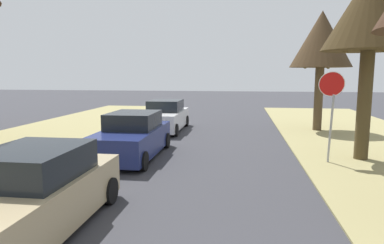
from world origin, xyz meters
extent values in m
cylinder|color=#9EA0A5|center=(4.51, 11.26, 1.17)|extent=(0.07, 0.36, 2.24)
cylinder|color=white|center=(4.51, 11.45, 2.60)|extent=(0.81, 0.16, 0.80)
cylinder|color=red|center=(4.51, 11.45, 2.60)|extent=(0.77, 0.17, 0.76)
cylinder|color=#4B3D23|center=(5.73, 12.03, 1.87)|extent=(0.45, 0.45, 3.64)
cone|color=#3C2E18|center=(5.73, 12.03, 5.02)|extent=(2.99, 2.99, 2.67)
cylinder|color=#4B3D23|center=(5.98, 11.77, 4.17)|extent=(0.77, 0.76, 1.09)
cylinder|color=#4B3D23|center=(5.42, 12.42, 4.28)|extent=(1.03, 0.87, 1.31)
cylinder|color=brown|center=(5.56, 18.16, 1.66)|extent=(0.43, 0.43, 3.22)
cone|color=#41301D|center=(5.56, 18.16, 4.66)|extent=(3.05, 3.05, 2.79)
cylinder|color=brown|center=(6.22, 18.26, 3.90)|extent=(0.41, 1.48, 1.41)
cylinder|color=brown|center=(5.94, 18.41, 3.82)|extent=(0.73, 1.00, 1.22)
cylinder|color=brown|center=(5.14, 18.51, 3.80)|extent=(0.93, 1.06, 1.20)
cube|color=tan|center=(-2.11, 5.34, 0.59)|extent=(1.85, 4.41, 0.85)
cube|color=black|center=(-2.11, 5.56, 1.29)|extent=(1.61, 2.03, 0.56)
cylinder|color=black|center=(-1.25, 7.00, 0.30)|extent=(0.20, 0.60, 0.60)
cylinder|color=black|center=(-2.99, 6.99, 0.30)|extent=(0.20, 0.60, 0.60)
cube|color=navy|center=(-2.14, 11.32, 0.59)|extent=(1.85, 4.41, 0.85)
cube|color=black|center=(-2.14, 11.54, 1.29)|extent=(1.61, 2.03, 0.56)
cylinder|color=black|center=(-1.25, 9.68, 0.30)|extent=(0.20, 0.60, 0.60)
cylinder|color=black|center=(-2.99, 9.66, 0.30)|extent=(0.20, 0.60, 0.60)
cylinder|color=black|center=(-1.28, 12.98, 0.30)|extent=(0.20, 0.60, 0.60)
cylinder|color=black|center=(-3.02, 12.96, 0.30)|extent=(0.20, 0.60, 0.60)
cube|color=white|center=(-2.28, 17.14, 0.59)|extent=(1.85, 4.41, 0.85)
cube|color=black|center=(-2.28, 17.36, 1.29)|extent=(1.61, 2.03, 0.56)
cylinder|color=black|center=(-1.40, 15.49, 0.30)|extent=(0.20, 0.60, 0.60)
cylinder|color=black|center=(-3.14, 15.48, 0.30)|extent=(0.20, 0.60, 0.60)
cylinder|color=black|center=(-1.42, 18.79, 0.30)|extent=(0.20, 0.60, 0.60)
cylinder|color=black|center=(-3.16, 18.78, 0.30)|extent=(0.20, 0.60, 0.60)
camera|label=1|loc=(1.67, -0.05, 2.90)|focal=31.86mm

